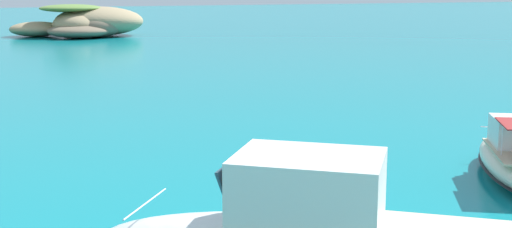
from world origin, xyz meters
name	(u,v)px	position (x,y,z in m)	size (l,w,h in m)	color
islet_small	(86,23)	(2.08, 80.71, 1.62)	(18.46, 14.96, 3.97)	#9E8966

